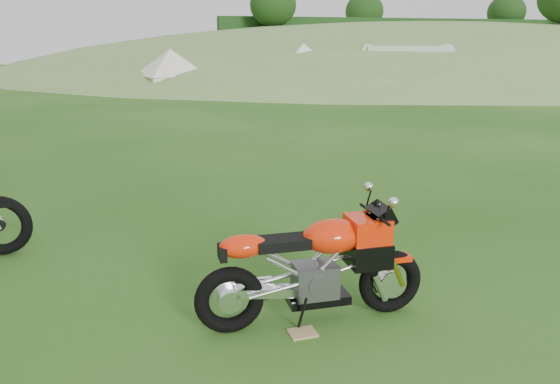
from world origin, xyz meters
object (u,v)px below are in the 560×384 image
object	(u,v)px
plywood_board	(303,333)
tent_right	(303,65)
caravan	(405,67)
sport_motorcycle	(313,259)
tent_left	(171,68)

from	to	relation	value
plywood_board	tent_right	world-z (taller)	tent_right
plywood_board	tent_right	size ratio (longest dim) A/B	0.08
tent_right	caravan	bearing A→B (deg)	-12.40
sport_motorcycle	plywood_board	size ratio (longest dim) A/B	8.58
tent_left	caravan	bearing A→B (deg)	-23.53
caravan	tent_left	bearing A→B (deg)	-166.84
plywood_board	tent_left	size ratio (longest dim) A/B	0.09
sport_motorcycle	tent_left	size ratio (longest dim) A/B	0.75
plywood_board	caravan	size ratio (longest dim) A/B	0.05
tent_right	tent_left	bearing A→B (deg)	-176.49
plywood_board	caravan	xyz separation A→B (m)	(12.15, 21.53, 1.09)
tent_right	sport_motorcycle	bearing A→B (deg)	-102.52
plywood_board	tent_left	xyz separation A→B (m)	(0.71, 23.19, 1.11)
sport_motorcycle	tent_left	distance (m)	23.01
tent_left	plywood_board	bearing A→B (deg)	-107.01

